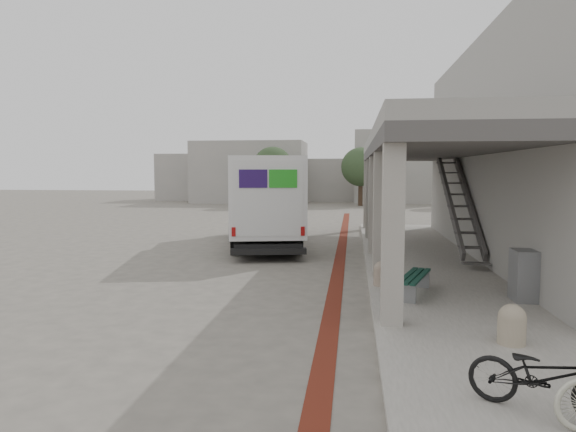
# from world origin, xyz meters

# --- Properties ---
(ground) EXTENTS (120.00, 120.00, 0.00)m
(ground) POSITION_xyz_m (0.00, 0.00, 0.00)
(ground) COLOR #615B53
(ground) RESTS_ON ground
(bike_lane_stripe) EXTENTS (0.35, 40.00, 0.01)m
(bike_lane_stripe) POSITION_xyz_m (1.00, 2.00, 0.01)
(bike_lane_stripe) COLOR #5C1E12
(bike_lane_stripe) RESTS_ON ground
(sidewalk) EXTENTS (4.40, 28.00, 0.12)m
(sidewalk) POSITION_xyz_m (4.00, 0.00, 0.06)
(sidewalk) COLOR gray
(sidewalk) RESTS_ON ground
(transit_building) EXTENTS (7.60, 17.00, 7.00)m
(transit_building) POSITION_xyz_m (6.83, 4.50, 3.40)
(transit_building) COLOR gray
(transit_building) RESTS_ON ground
(distant_backdrop) EXTENTS (28.00, 10.00, 6.50)m
(distant_backdrop) POSITION_xyz_m (-2.84, 35.89, 2.70)
(distant_backdrop) COLOR gray
(distant_backdrop) RESTS_ON ground
(tree_left) EXTENTS (3.20, 3.20, 4.80)m
(tree_left) POSITION_xyz_m (-5.00, 28.00, 3.18)
(tree_left) COLOR #38281C
(tree_left) RESTS_ON ground
(tree_mid) EXTENTS (3.20, 3.20, 4.80)m
(tree_mid) POSITION_xyz_m (2.00, 30.00, 3.18)
(tree_mid) COLOR #38281C
(tree_mid) RESTS_ON ground
(tree_right) EXTENTS (3.20, 3.20, 4.80)m
(tree_right) POSITION_xyz_m (10.00, 29.00, 3.18)
(tree_right) COLOR #38281C
(tree_right) RESTS_ON ground
(fedex_truck) EXTENTS (3.88, 8.12, 3.33)m
(fedex_truck) POSITION_xyz_m (-1.95, 6.56, 1.77)
(fedex_truck) COLOR black
(fedex_truck) RESTS_ON ground
(bench) EXTENTS (0.96, 1.91, 0.44)m
(bench) POSITION_xyz_m (2.76, -1.22, 0.43)
(bench) COLOR gray
(bench) RESTS_ON sidewalk
(bollard_near) EXTENTS (0.43, 0.43, 0.64)m
(bollard_near) POSITION_xyz_m (3.90, -4.36, 0.44)
(bollard_near) COLOR gray
(bollard_near) RESTS_ON sidewalk
(bollard_far) EXTENTS (0.39, 0.39, 0.59)m
(bollard_far) POSITION_xyz_m (2.10, -0.39, 0.41)
(bollard_far) COLOR gray
(bollard_far) RESTS_ON sidewalk
(utility_cabinet) EXTENTS (0.49, 0.65, 1.08)m
(utility_cabinet) POSITION_xyz_m (5.00, -1.46, 0.66)
(utility_cabinet) COLOR gray
(utility_cabinet) RESTS_ON sidewalk
(bicycle_black) EXTENTS (1.73, 1.26, 0.87)m
(bicycle_black) POSITION_xyz_m (3.55, -6.76, 0.55)
(bicycle_black) COLOR black
(bicycle_black) RESTS_ON sidewalk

